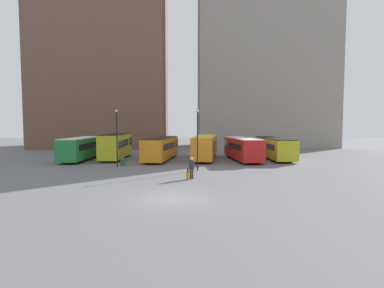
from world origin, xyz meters
name	(u,v)px	position (x,y,z in m)	size (l,w,h in m)	color
ground_plane	(172,198)	(0.00, 0.00, 0.00)	(160.00, 160.00, 0.00)	slate
building_block_left	(104,52)	(-15.52, 42.80, 18.97)	(24.36, 16.66, 37.93)	brown
building_block_right	(265,49)	(16.69, 42.80, 19.62)	(26.71, 11.63, 39.23)	gray
bus_0	(81,148)	(-12.54, 19.89, 1.57)	(2.77, 9.45, 2.89)	#237A38
bus_1	(116,145)	(-8.45, 21.36, 1.78)	(2.45, 9.39, 3.30)	gold
bus_2	(161,148)	(-2.37, 20.02, 1.57)	(4.07, 10.55, 2.89)	orange
bus_3	(205,147)	(3.34, 20.52, 1.67)	(4.06, 10.68, 3.07)	orange
bus_4	(242,148)	(7.99, 19.32, 1.56)	(3.47, 9.91, 2.86)	red
bus_5	(273,147)	(12.54, 21.31, 1.51)	(2.68, 11.43, 2.76)	gold
traveler	(192,166)	(1.33, 6.58, 1.09)	(0.54, 0.54, 1.84)	#4C3828
suitcase	(188,176)	(1.02, 6.17, 0.34)	(0.30, 0.36, 0.96)	#B27A1E
lamp_post_0	(197,135)	(1.98, 10.83, 3.51)	(0.28, 0.28, 6.01)	black
lamp_post_1	(117,134)	(-6.53, 13.59, 3.58)	(0.28, 0.28, 6.14)	black
trash_bin	(123,162)	(-6.15, 14.56, 0.42)	(0.52, 0.52, 0.85)	#285633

